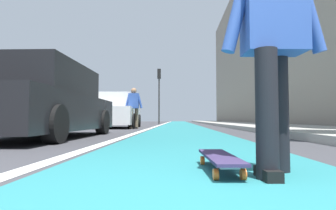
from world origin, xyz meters
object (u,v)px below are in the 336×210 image
(parked_car_near, at_px, (43,103))
(parked_car_mid, at_px, (116,112))
(traffic_light, at_px, (159,86))
(skateboard, at_px, (220,158))
(skater_person, at_px, (273,36))
(pedestrian_distant, at_px, (134,105))

(parked_car_near, xyz_separation_m, parked_car_mid, (6.75, 0.00, 0.00))
(traffic_light, bearing_deg, parked_car_near, 176.22)
(skateboard, height_order, skater_person, skater_person)
(skater_person, xyz_separation_m, parked_car_near, (3.72, 3.35, -0.24))
(parked_car_near, relative_size, pedestrian_distant, 2.80)
(skateboard, height_order, parked_car_near, parked_car_near)
(traffic_light, xyz_separation_m, pedestrian_distant, (-12.21, 0.20, -2.18))
(traffic_light, bearing_deg, parked_car_mid, 173.91)
(skater_person, xyz_separation_m, pedestrian_distant, (9.26, 2.37, -0.02))
(parked_car_mid, relative_size, traffic_light, 0.94)
(traffic_light, bearing_deg, skater_person, -174.21)
(parked_car_near, distance_m, pedestrian_distant, 5.62)
(parked_car_near, bearing_deg, pedestrian_distant, -10.00)
(skateboard, xyz_separation_m, skater_person, (-0.15, -0.35, 0.84))
(skater_person, height_order, parked_car_mid, skater_person)
(parked_car_mid, xyz_separation_m, traffic_light, (10.99, -1.17, 2.40))
(skater_person, relative_size, traffic_light, 0.36)
(parked_car_mid, bearing_deg, traffic_light, -6.09)
(skater_person, distance_m, parked_car_near, 5.01)
(pedestrian_distant, bearing_deg, skateboard, -167.45)
(skateboard, xyz_separation_m, pedestrian_distant, (9.11, 2.03, 0.83))
(parked_car_near, height_order, traffic_light, traffic_light)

